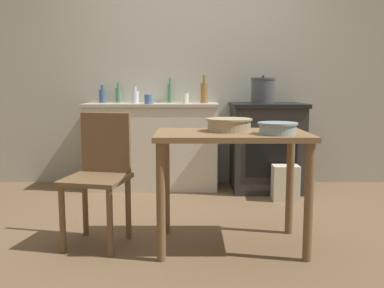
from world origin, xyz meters
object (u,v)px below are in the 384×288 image
cup_mid_right (148,99)px  bottle_center (169,93)px  work_table (230,153)px  bottle_center_left (101,96)px  bottle_left (134,97)px  bottle_far_left (117,95)px  stock_pot (262,90)px  stove (265,146)px  flour_sack (284,183)px  mixing_bowl_small (277,128)px  bottle_mid_left (203,92)px  cup_center_right (184,99)px  chair (99,173)px  mixing_bowl_large (228,124)px

cup_mid_right → bottle_center: bearing=59.9°
work_table → bottle_center_left: bearing=123.7°
cup_mid_right → bottle_left: bearing=128.9°
bottle_far_left → stock_pot: bearing=-9.1°
stove → cup_mid_right: size_ratio=9.63×
flour_sack → stock_pot: size_ratio=1.18×
mixing_bowl_small → bottle_center: bearing=111.2°
bottle_mid_left → cup_mid_right: bottle_mid_left is taller
bottle_far_left → bottle_center_left: size_ratio=1.14×
bottle_center_left → cup_center_right: 0.92m
bottle_left → bottle_center: size_ratio=0.65×
chair → work_table: bearing=6.9°
stove → bottle_center_left: bearing=172.8°
stove → mixing_bowl_small: (-0.24, -1.74, 0.37)m
bottle_mid_left → cup_mid_right: (-0.57, -0.20, -0.07)m
work_table → bottle_center_left: 2.24m
cup_center_right → stove: bearing=-2.0°
chair → bottle_far_left: size_ratio=4.12×
work_table → bottle_far_left: (-1.06, 1.87, 0.34)m
bottle_left → bottle_center_left: bearing=165.3°
work_table → bottle_left: size_ratio=5.72×
cup_center_right → flour_sack: bearing=-26.2°
stove → cup_mid_right: cup_mid_right is taller
work_table → chair: chair is taller
flour_sack → bottle_mid_left: (-0.76, 0.57, 0.85)m
chair → bottle_center_left: 1.86m
bottle_center_left → cup_mid_right: 0.61m
mixing_bowl_small → bottle_center_left: size_ratio=1.31×
stove → mixing_bowl_large: stove is taller
bottle_center → work_table: bearing=-75.1°
bottle_left → cup_center_right: size_ratio=1.72×
bottle_center → cup_mid_right: size_ratio=2.86×
mixing_bowl_small → work_table: bearing=156.6°
mixing_bowl_small → bottle_left: bottle_left is taller
chair → bottle_left: size_ratio=5.11×
flour_sack → mixing_bowl_small: bearing=-105.1°
mixing_bowl_large → bottle_far_left: bottle_far_left is taller
chair → bottle_center: size_ratio=3.33×
stove → chair: size_ratio=1.01×
mixing_bowl_small → cup_center_right: bearing=109.0°
stock_pot → bottle_left: 1.34m
chair → cup_center_right: bearing=82.2°
flour_sack → bottle_center_left: 2.13m
stock_pot → bottle_center: stock_pot is taller
work_table → cup_mid_right: (-0.70, 1.54, 0.30)m
chair → mixing_bowl_small: chair is taller
mixing_bowl_large → cup_mid_right: cup_mid_right is taller
work_table → flour_sack: size_ratio=2.99×
mixing_bowl_large → bottle_center_left: 2.16m
chair → stock_pot: stock_pot is taller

